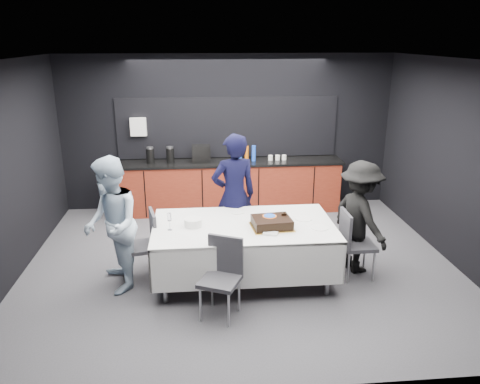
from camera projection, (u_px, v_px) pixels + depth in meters
name	position (u px, v px, depth m)	size (l,w,h in m)	color
ground	(241.00, 264.00, 6.64)	(6.00, 6.00, 0.00)	#48484D
room_shell	(241.00, 135.00, 6.05)	(6.04, 5.04, 2.82)	white
kitchenette	(229.00, 182.00, 8.56)	(4.10, 0.64, 2.05)	maroon
party_table	(244.00, 234.00, 6.06)	(2.32, 1.32, 0.78)	#99999E
cake_assembly	(272.00, 223.00, 5.90)	(0.55, 0.46, 0.16)	gold
plate_stack	(193.00, 222.00, 5.94)	(0.22, 0.22, 0.10)	white
loose_plate_near	(214.00, 237.00, 5.63)	(0.18, 0.18, 0.01)	white
loose_plate_right_a	(303.00, 219.00, 6.18)	(0.22, 0.22, 0.01)	white
loose_plate_right_b	(320.00, 228.00, 5.89)	(0.22, 0.22, 0.01)	white
loose_plate_far	(237.00, 212.00, 6.41)	(0.18, 0.18, 0.01)	white
fork_pile	(270.00, 233.00, 5.70)	(0.17, 0.11, 0.03)	white
champagne_flute	(169.00, 218.00, 5.79)	(0.06, 0.06, 0.22)	white
chair_left	(145.00, 240.00, 6.12)	(0.50, 0.50, 0.92)	#313137
chair_right	(353.00, 239.00, 6.15)	(0.42, 0.42, 0.92)	#313137
chair_near	(222.00, 271.00, 5.32)	(0.56, 0.56, 0.92)	#313137
person_center	(234.00, 196.00, 6.69)	(0.66, 0.43, 1.81)	black
person_left	(111.00, 225.00, 5.77)	(0.84, 0.65, 1.72)	#AAC0D6
person_right	(360.00, 217.00, 6.27)	(1.00, 0.57, 1.54)	black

